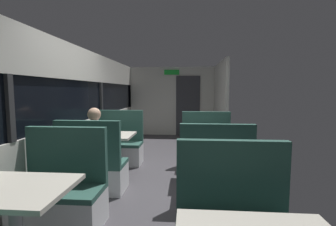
{
  "coord_description": "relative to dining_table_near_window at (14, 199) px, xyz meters",
  "views": [
    {
      "loc": [
        0.5,
        -3.85,
        1.52
      ],
      "look_at": [
        0.05,
        1.99,
        0.96
      ],
      "focal_mm": 25.41,
      "sensor_mm": 36.0,
      "label": 1
    }
  ],
  "objects": [
    {
      "name": "bench_rear_aisle_facing_entry",
      "position": [
        1.79,
        2.82,
        -0.31
      ],
      "size": [
        0.95,
        0.5,
        1.1
      ],
      "color": "silver",
      "rests_on": "ground_plane"
    },
    {
      "name": "dining_table_near_window",
      "position": [
        0.0,
        0.0,
        0.0
      ],
      "size": [
        0.9,
        0.7,
        0.74
      ],
      "color": "#9E9EA3",
      "rests_on": "ground_plane"
    },
    {
      "name": "bench_mid_window_facing_end",
      "position": [
        0.0,
        1.62,
        -0.31
      ],
      "size": [
        0.95,
        0.5,
        1.1
      ],
      "color": "silver",
      "rests_on": "ground_plane"
    },
    {
      "name": "bench_near_window_facing_entry",
      "position": [
        0.0,
        0.7,
        -0.31
      ],
      "size": [
        0.95,
        0.5,
        1.1
      ],
      "color": "silver",
      "rests_on": "ground_plane"
    },
    {
      "name": "bench_rear_aisle_facing_end",
      "position": [
        1.79,
        1.42,
        -0.31
      ],
      "size": [
        0.95,
        0.5,
        1.1
      ],
      "color": "silver",
      "rests_on": "ground_plane"
    },
    {
      "name": "ground_plane",
      "position": [
        0.89,
        2.09,
        -0.65
      ],
      "size": [
        3.3,
        9.2,
        0.02
      ],
      "primitive_type": "cube",
      "color": "#423F44"
    },
    {
      "name": "dining_table_mid_window",
      "position": [
        0.0,
        2.32,
        0.0
      ],
      "size": [
        0.9,
        0.7,
        0.74
      ],
      "color": "#9E9EA3",
      "rests_on": "ground_plane"
    },
    {
      "name": "dining_table_rear_aisle",
      "position": [
        1.79,
        2.12,
        0.0
      ],
      "size": [
        0.9,
        0.7,
        0.74
      ],
      "color": "#9E9EA3",
      "rests_on": "ground_plane"
    },
    {
      "name": "bench_mid_window_facing_entry",
      "position": [
        0.0,
        3.02,
        -0.31
      ],
      "size": [
        0.95,
        0.5,
        1.1
      ],
      "color": "silver",
      "rests_on": "ground_plane"
    },
    {
      "name": "carriage_end_bulkhead",
      "position": [
        0.95,
        6.28,
        0.5
      ],
      "size": [
        2.9,
        0.11,
        2.3
      ],
      "color": "beige",
      "rests_on": "ground_plane"
    },
    {
      "name": "seated_passenger",
      "position": [
        0.0,
        1.69,
        -0.1
      ],
      "size": [
        0.47,
        0.55,
        1.26
      ],
      "color": "#26262D",
      "rests_on": "ground_plane"
    },
    {
      "name": "carriage_aisle_panel_right",
      "position": [
        2.34,
        5.09,
        0.51
      ],
      "size": [
        0.08,
        2.4,
        2.3
      ],
      "primitive_type": "cube",
      "color": "beige",
      "rests_on": "ground_plane"
    },
    {
      "name": "carriage_window_panel_left",
      "position": [
        -0.56,
        2.09,
        0.47
      ],
      "size": [
        0.09,
        8.48,
        2.3
      ],
      "color": "beige",
      "rests_on": "ground_plane"
    }
  ]
}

